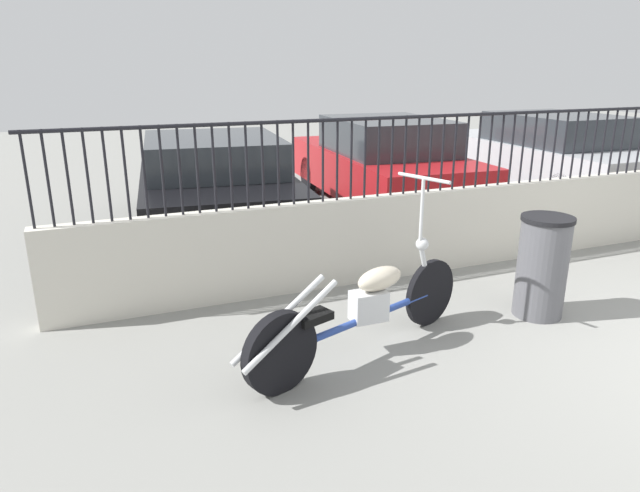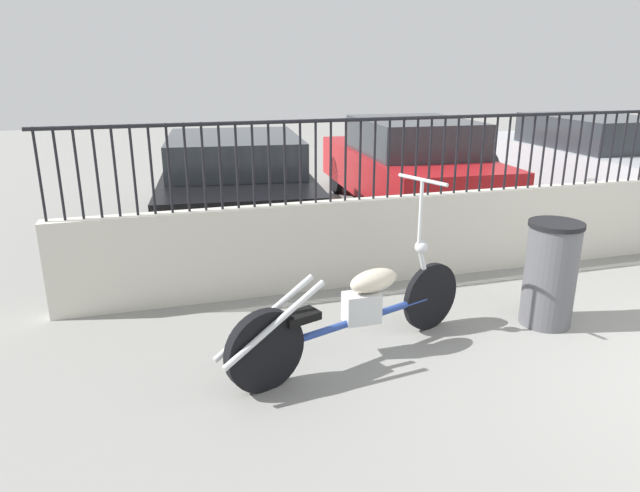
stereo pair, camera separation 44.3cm
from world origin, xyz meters
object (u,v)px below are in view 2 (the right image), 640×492
object	(u,v)px
motorcycle_blue	(347,312)
car_red	(408,164)
trash_bin	(550,274)
car_black	(235,182)
car_silver	(584,157)

from	to	relation	value
motorcycle_blue	car_red	xyz separation A→B (m)	(2.57, 4.38, 0.32)
motorcycle_blue	trash_bin	bearing A→B (deg)	-16.34
motorcycle_blue	car_black	size ratio (longest dim) A/B	0.51
car_red	car_silver	xyz separation A→B (m)	(3.17, -0.20, -0.00)
car_red	trash_bin	bearing A→B (deg)	175.38
motorcycle_blue	car_black	world-z (taller)	motorcycle_blue
trash_bin	car_silver	bearing A→B (deg)	46.94
trash_bin	car_silver	xyz separation A→B (m)	(3.82, 4.09, 0.23)
car_red	car_black	bearing A→B (deg)	102.73
motorcycle_blue	car_black	xyz separation A→B (m)	(-0.24, 3.95, 0.28)
trash_bin	car_black	xyz separation A→B (m)	(-2.16, 3.85, 0.20)
trash_bin	motorcycle_blue	bearing A→B (deg)	-177.18
motorcycle_blue	trash_bin	xyz separation A→B (m)	(1.92, 0.09, 0.08)
motorcycle_blue	car_silver	bearing A→B (deg)	16.93
car_black	car_red	world-z (taller)	car_red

